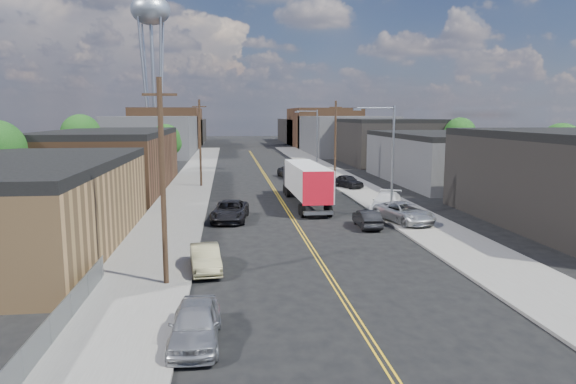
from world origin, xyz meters
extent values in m
plane|color=black|center=(0.00, 60.00, 0.00)|extent=(260.00, 260.00, 0.00)
cube|color=gold|center=(0.00, 45.00, 0.01)|extent=(0.32, 120.00, 0.01)
cube|color=slate|center=(-9.50, 45.00, 0.07)|extent=(5.00, 140.00, 0.15)
cube|color=slate|center=(9.50, 45.00, 0.07)|extent=(5.00, 140.00, 0.15)
cube|color=olive|center=(-18.00, 18.00, 2.50)|extent=(12.00, 22.00, 5.00)
cube|color=black|center=(-18.00, 18.00, 5.30)|extent=(12.00, 22.00, 0.60)
cube|color=#4F331F|center=(-18.00, 44.00, 3.00)|extent=(12.00, 26.00, 6.00)
cube|color=black|center=(-18.00, 44.00, 6.30)|extent=(12.00, 26.00, 0.60)
cube|color=navy|center=(15.20, 20.00, 3.60)|extent=(0.30, 20.00, 0.80)
cube|color=#373739|center=(22.00, 46.00, 2.75)|extent=(14.00, 24.00, 5.50)
cube|color=black|center=(22.00, 46.00, 5.80)|extent=(14.00, 24.00, 0.60)
cube|color=black|center=(22.00, 72.00, 3.50)|extent=(14.00, 22.00, 7.00)
cube|color=black|center=(22.00, 72.00, 7.30)|extent=(14.00, 22.00, 0.60)
cube|color=#373739|center=(-20.00, 95.00, 4.00)|extent=(16.00, 30.00, 8.00)
cube|color=#373739|center=(20.00, 95.00, 4.00)|extent=(16.00, 30.00, 8.00)
cube|color=#4F331F|center=(-20.00, 120.00, 5.00)|extent=(16.00, 26.00, 10.00)
cube|color=#4F331F|center=(20.00, 120.00, 5.00)|extent=(16.00, 26.00, 10.00)
cube|color=black|center=(-20.00, 140.00, 3.50)|extent=(16.00, 40.00, 7.00)
cube|color=black|center=(20.00, 140.00, 3.50)|extent=(16.00, 40.00, 7.00)
cylinder|color=gray|center=(-22.00, 110.00, 15.00)|extent=(0.80, 0.80, 30.00)
cylinder|color=gray|center=(-23.76, 108.24, 15.00)|extent=(1.94, 1.94, 29.98)
cylinder|color=gray|center=(-20.24, 108.24, 15.00)|extent=(1.94, 1.94, 29.98)
cylinder|color=gray|center=(-23.76, 111.76, 15.00)|extent=(1.94, 1.94, 29.98)
cylinder|color=gray|center=(-20.24, 111.76, 15.00)|extent=(1.94, 1.94, 29.98)
ellipsoid|color=#9EA8B2|center=(-22.00, 110.00, 32.00)|extent=(9.00, 9.00, 6.75)
cylinder|color=gray|center=(8.00, 25.00, 4.50)|extent=(0.18, 0.18, 9.00)
cylinder|color=gray|center=(6.50, 25.00, 8.80)|extent=(3.00, 0.12, 0.12)
cube|color=gray|center=(5.00, 25.00, 8.70)|extent=(0.60, 0.25, 0.18)
cylinder|color=gray|center=(8.00, 60.00, 4.50)|extent=(0.18, 0.18, 9.00)
cylinder|color=gray|center=(6.50, 60.00, 8.80)|extent=(3.00, 0.12, 0.12)
cube|color=gray|center=(5.00, 60.00, 8.70)|extent=(0.60, 0.25, 0.18)
cylinder|color=black|center=(-8.20, 10.00, 5.00)|extent=(0.26, 0.26, 10.00)
cube|color=black|center=(-8.20, 10.00, 9.20)|extent=(1.60, 0.12, 0.12)
cylinder|color=black|center=(-8.20, 45.00, 5.00)|extent=(0.26, 0.26, 10.00)
cube|color=black|center=(-8.20, 45.00, 9.20)|extent=(1.60, 0.12, 0.12)
cylinder|color=black|center=(8.20, 48.00, 5.00)|extent=(0.26, 0.26, 10.00)
cube|color=black|center=(8.20, 48.00, 9.20)|extent=(1.60, 0.12, 0.12)
cube|color=slate|center=(-11.50, 3.50, 0.60)|extent=(0.02, 16.00, 1.20)
cube|color=slate|center=(-11.50, 3.50, 1.20)|extent=(0.05, 16.00, 0.05)
sphere|color=#103C10|center=(-23.40, 30.30, 4.68)|extent=(3.74, 3.74, 3.74)
cylinder|color=black|center=(-24.00, 55.00, 2.25)|extent=(0.36, 0.36, 4.50)
sphere|color=#103C10|center=(-24.00, 55.00, 5.85)|extent=(5.04, 5.04, 5.04)
sphere|color=#103C10|center=(-23.40, 55.30, 4.95)|extent=(3.96, 3.96, 3.96)
sphere|color=#103C10|center=(-24.50, 54.60, 5.22)|extent=(3.60, 3.60, 3.60)
cylinder|color=black|center=(-14.00, 62.00, 1.88)|extent=(0.36, 0.36, 3.75)
sphere|color=#103C10|center=(-14.00, 62.00, 4.88)|extent=(4.20, 4.20, 4.20)
sphere|color=#103C10|center=(-13.40, 62.30, 4.12)|extent=(3.30, 3.30, 3.30)
sphere|color=#103C10|center=(-14.50, 61.60, 4.35)|extent=(3.00, 3.00, 3.00)
cylinder|color=black|center=(30.00, 36.00, 2.00)|extent=(0.36, 0.36, 4.00)
sphere|color=#103C10|center=(30.00, 36.00, 5.20)|extent=(4.48, 4.48, 4.48)
sphere|color=#103C10|center=(30.60, 36.30, 4.40)|extent=(3.52, 3.52, 3.52)
sphere|color=#103C10|center=(29.50, 35.60, 4.64)|extent=(3.20, 3.20, 3.20)
cylinder|color=black|center=(30.00, 60.00, 2.12)|extent=(0.36, 0.36, 4.25)
sphere|color=#103C10|center=(30.00, 60.00, 5.53)|extent=(4.76, 4.76, 4.76)
sphere|color=#103C10|center=(30.60, 60.30, 4.68)|extent=(3.74, 3.74, 3.74)
sphere|color=#103C10|center=(29.50, 59.60, 4.93)|extent=(3.40, 3.40, 3.40)
cube|color=silver|center=(1.98, 30.78, 2.49)|extent=(2.75, 11.56, 2.69)
cube|color=#B60E1D|center=(1.98, 25.02, 2.49)|extent=(2.52, 0.18, 2.71)
cube|color=gray|center=(1.98, 25.02, 0.53)|extent=(2.38, 0.65, 0.25)
cube|color=black|center=(1.98, 37.87, 1.49)|extent=(2.47, 3.12, 2.97)
cylinder|color=black|center=(1.98, 26.42, 0.48)|extent=(2.51, 1.01, 0.96)
cylinder|color=black|center=(1.98, 37.87, 0.48)|extent=(2.42, 1.01, 0.96)
imported|color=#A2A4A7|center=(-6.40, 3.34, 0.76)|extent=(1.90, 4.49, 1.52)
imported|color=#8A835A|center=(-6.40, 12.19, 0.70)|extent=(1.93, 4.36, 1.39)
imported|color=black|center=(-5.00, 25.28, 0.79)|extent=(3.28, 5.93, 1.57)
imported|color=black|center=(5.06, 21.64, 0.67)|extent=(1.50, 4.07, 1.33)
imported|color=#A8ABAE|center=(8.20, 22.42, 0.92)|extent=(4.03, 6.03, 1.54)
imported|color=silver|center=(8.20, 26.87, 0.95)|extent=(4.37, 5.91, 1.59)
imported|color=black|center=(8.35, 41.57, 0.87)|extent=(3.27, 4.52, 1.43)
imported|color=black|center=(3.13, 52.61, 0.76)|extent=(3.19, 5.73, 1.52)
camera|label=1|loc=(-5.13, -14.64, 8.27)|focal=32.00mm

